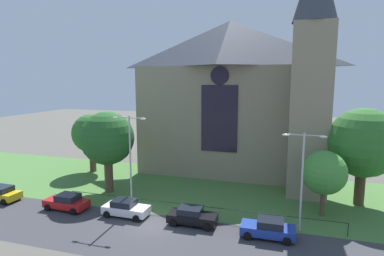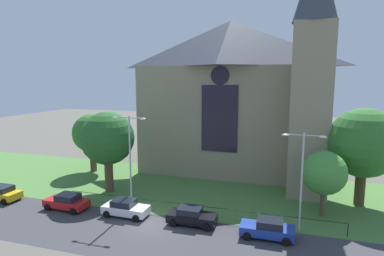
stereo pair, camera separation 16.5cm
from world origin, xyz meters
TOP-DOWN VIEW (x-y plane):
  - ground at (0.00, 10.00)m, footprint 160.00×160.00m
  - road_asphalt at (0.00, -2.00)m, footprint 120.00×8.00m
  - grass_verge at (0.00, 8.00)m, footprint 120.00×20.00m
  - church_building at (3.70, 18.88)m, footprint 23.20×16.20m
  - iron_railing at (2.93, 2.50)m, footprint 25.74×0.07m
  - tree_left_near at (-7.94, 6.25)m, footprint 5.83×5.83m
  - tree_right_near at (14.15, 6.18)m, footprint 3.97×3.97m
  - tree_left_far at (-14.29, 12.64)m, footprint 5.18×5.18m
  - tree_right_far at (17.92, 10.12)m, footprint 6.77×6.77m
  - streetlamp_near at (-3.18, 2.40)m, footprint 3.37×0.26m
  - streetlamp_far at (12.11, 2.40)m, footprint 3.37×0.26m
  - parked_car_yellow at (-17.21, 0.59)m, footprint 4.25×2.12m
  - parked_car_red at (-9.13, 0.61)m, footprint 4.25×2.12m
  - parked_car_white at (-3.00, 0.91)m, footprint 4.22×2.07m
  - parked_car_black at (3.29, 1.01)m, footprint 4.24×2.09m
  - parked_car_blue at (9.72, 0.53)m, footprint 4.21×2.05m

SIDE VIEW (x-z plane):
  - ground at x=0.00m, z-range 0.00..0.00m
  - grass_verge at x=0.00m, z-range 0.00..0.01m
  - road_asphalt at x=0.00m, z-range 0.00..0.01m
  - parked_car_yellow at x=-17.21m, z-range -0.01..1.50m
  - parked_car_red at x=-9.13m, z-range -0.01..1.50m
  - parked_car_white at x=-3.00m, z-range -0.01..1.50m
  - parked_car_black at x=3.29m, z-range -0.01..1.50m
  - parked_car_blue at x=9.72m, z-range -0.01..1.50m
  - iron_railing at x=2.93m, z-range 0.39..1.52m
  - tree_right_near at x=14.15m, z-range 1.02..7.07m
  - tree_left_far at x=-14.29m, z-range 1.26..9.09m
  - streetlamp_far at x=12.11m, z-range 1.12..9.33m
  - streetlamp_near at x=-3.18m, z-range 1.16..10.22m
  - tree_left_near at x=-7.94m, z-range 1.49..10.43m
  - tree_right_far at x=17.92m, z-range 1.40..11.06m
  - church_building at x=3.70m, z-range -2.73..23.27m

